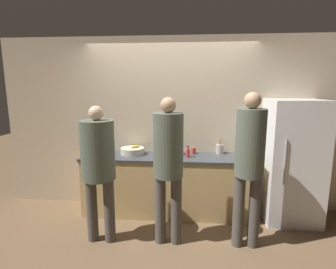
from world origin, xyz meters
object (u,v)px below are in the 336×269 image
person_center (168,159)px  person_right (249,159)px  person_left (98,161)px  utensil_crock (220,149)px  fruit_bowl (133,151)px  cup_red (193,151)px  bottle_red (188,153)px  refrigerator (292,161)px  bottle_clear (158,149)px  potted_plant (175,146)px

person_center → person_right: person_right is taller
person_left → person_right: size_ratio=0.91×
person_right → utensil_crock: person_right is taller
person_left → person_center: size_ratio=0.94×
fruit_bowl → cup_red: size_ratio=3.73×
utensil_crock → person_right: bearing=-76.6°
utensil_crock → cup_red: size_ratio=2.58×
person_left → person_center: bearing=2.2°
person_left → bottle_red: (1.04, 0.75, -0.07)m
person_left → cup_red: person_left is taller
refrigerator → cup_red: bearing=171.9°
bottle_red → cup_red: bearing=67.8°
person_right → bottle_clear: (-1.13, 0.74, -0.09)m
fruit_bowl → refrigerator: bearing=-2.7°
cup_red → refrigerator: bearing=-8.1°
person_right → bottle_clear: 1.35m
potted_plant → person_right: bearing=-42.7°
person_right → person_center: bearing=-179.5°
person_left → cup_red: (1.12, 0.95, -0.08)m
potted_plant → fruit_bowl: bearing=179.9°
person_right → cup_red: person_right is taller
fruit_bowl → utensil_crock: (1.29, 0.12, 0.03)m
person_center → bottle_red: person_center is taller
person_left → bottle_clear: person_left is taller
person_left → bottle_red: size_ratio=10.05×
fruit_bowl → bottle_red: size_ratio=2.13×
person_left → fruit_bowl: size_ratio=4.72×
person_center → bottle_red: 0.75m
person_right → bottle_red: 1.00m
refrigerator → person_left: refrigerator is taller
person_right → bottle_clear: bearing=146.9°
refrigerator → cup_red: size_ratio=18.06×
person_left → utensil_crock: size_ratio=6.81×
person_right → fruit_bowl: bearing=151.7°
bottle_red → cup_red: 0.22m
refrigerator → utensil_crock: (-0.97, 0.23, 0.10)m
bottle_red → person_left: bearing=-144.3°
utensil_crock → bottle_clear: (-0.91, -0.20, 0.02)m
person_right → refrigerator: bearing=43.8°
person_right → bottle_red: person_right is taller
person_right → cup_red: size_ratio=19.25×
person_center → person_right: bearing=0.5°
person_left → bottle_clear: (0.60, 0.77, -0.04)m
bottle_red → potted_plant: 0.23m
bottle_red → refrigerator: bearing=0.3°
person_right → fruit_bowl: size_ratio=5.16×
refrigerator → bottle_red: 1.44m
person_center → person_right: 0.92m
refrigerator → person_center: size_ratio=0.97×
refrigerator → fruit_bowl: size_ratio=4.84×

